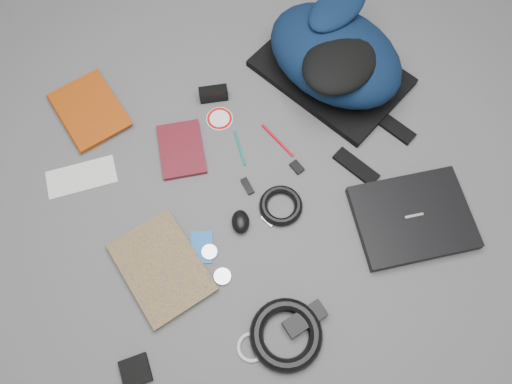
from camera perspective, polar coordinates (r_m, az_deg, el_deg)
name	(u,v)px	position (r m, az deg, el deg)	size (l,w,h in m)	color
ground	(256,195)	(1.49, 0.00, -0.30)	(4.00, 4.00, 0.00)	#4F4F51
backpack	(335,55)	(1.63, 9.03, 15.25)	(0.35, 0.51, 0.21)	black
laptop	(413,218)	(1.51, 17.46, -2.80)	(0.33, 0.25, 0.03)	black
textbook_red	(63,125)	(1.69, -21.19, 7.20)	(0.18, 0.25, 0.03)	#883007
comic_book	(129,288)	(1.43, -14.28, -10.60)	(0.20, 0.28, 0.02)	#BD9A0D
envelope	(82,177)	(1.60, -19.32, 1.63)	(0.21, 0.09, 0.00)	silver
dvd_case	(181,149)	(1.56, -8.52, 4.84)	(0.13, 0.19, 0.01)	#460D14
compact_camera	(214,94)	(1.63, -4.88, 11.11)	(0.09, 0.03, 0.05)	black
sticker_disc	(220,119)	(1.61, -4.19, 8.35)	(0.08, 0.08, 0.00)	white
pen_teal	(240,148)	(1.55, -1.87, 5.07)	(0.01, 0.01, 0.12)	#0D756F
pen_red	(277,140)	(1.56, 2.46, 5.93)	(0.01, 0.01, 0.14)	#AF0D14
id_badge	(202,247)	(1.44, -6.24, -6.29)	(0.06, 0.10, 0.00)	#1659AC
usb_black	(247,186)	(1.49, -0.99, 0.67)	(0.02, 0.05, 0.01)	black
usb_silver	(268,221)	(1.45, 1.36, -3.28)	(0.02, 0.04, 0.01)	#ADAEAF
key_fob	(297,167)	(1.52, 4.69, 2.85)	(0.03, 0.04, 0.01)	black
mouse	(241,222)	(1.44, -1.78, -3.43)	(0.05, 0.07, 0.04)	black
headphone_left	(210,252)	(1.43, -5.33, -6.86)	(0.04, 0.04, 0.01)	silver
headphone_right	(222,277)	(1.41, -3.85, -9.62)	(0.05, 0.05, 0.01)	silver
cable_coil	(281,206)	(1.46, 2.86, -1.57)	(0.13, 0.13, 0.02)	black
power_brick	(305,319)	(1.38, 5.59, -14.24)	(0.12, 0.05, 0.03)	black
power_cord_coil	(286,335)	(1.37, 3.46, -15.97)	(0.19, 0.19, 0.04)	black
pouch	(136,371)	(1.40, -13.61, -19.27)	(0.07, 0.07, 0.02)	black
white_cable_coil	(252,347)	(1.37, -0.51, -17.31)	(0.08, 0.08, 0.01)	beige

